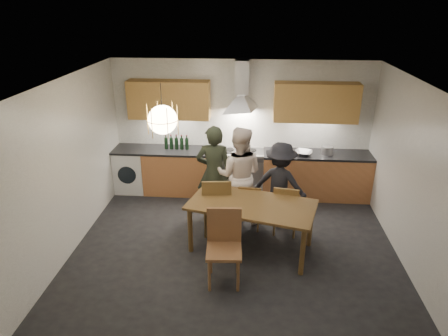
# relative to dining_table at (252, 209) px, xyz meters

# --- Properties ---
(ground) EXTENTS (5.00, 5.00, 0.00)m
(ground) POSITION_rel_dining_table_xyz_m (-0.25, -0.03, -0.70)
(ground) COLOR black
(ground) RESTS_ON ground
(room_shell) EXTENTS (5.02, 4.52, 2.61)m
(room_shell) POSITION_rel_dining_table_xyz_m (-0.25, -0.03, 1.01)
(room_shell) COLOR white
(room_shell) RESTS_ON ground
(counter_run) EXTENTS (5.00, 0.62, 0.90)m
(counter_run) POSITION_rel_dining_table_xyz_m (-0.23, 1.92, -0.25)
(counter_run) COLOR #D48851
(counter_run) RESTS_ON ground
(range_stove) EXTENTS (0.90, 0.60, 0.92)m
(range_stove) POSITION_rel_dining_table_xyz_m (-0.25, 1.91, -0.26)
(range_stove) COLOR silver
(range_stove) RESTS_ON ground
(wall_fixtures) EXTENTS (4.30, 0.54, 1.10)m
(wall_fixtures) POSITION_rel_dining_table_xyz_m (-0.25, 2.03, 1.17)
(wall_fixtures) COLOR tan
(wall_fixtures) RESTS_ON ground
(pendant_lamp) EXTENTS (0.43, 0.43, 0.70)m
(pendant_lamp) POSITION_rel_dining_table_xyz_m (-1.25, -0.13, 1.40)
(pendant_lamp) COLOR black
(pendant_lamp) RESTS_ON ground
(dining_table) EXTENTS (2.05, 1.39, 0.79)m
(dining_table) POSITION_rel_dining_table_xyz_m (0.00, 0.00, 0.00)
(dining_table) COLOR brown
(dining_table) RESTS_ON ground
(chair_back_left) EXTENTS (0.51, 0.51, 1.02)m
(chair_back_left) POSITION_rel_dining_table_xyz_m (-0.57, 0.36, -0.11)
(chair_back_left) COLOR brown
(chair_back_left) RESTS_ON ground
(chair_back_mid) EXTENTS (0.41, 0.41, 0.82)m
(chair_back_mid) POSITION_rel_dining_table_xyz_m (-0.03, 0.57, -0.23)
(chair_back_mid) COLOR brown
(chair_back_mid) RESTS_ON ground
(chair_back_right) EXTENTS (0.46, 0.46, 0.89)m
(chair_back_right) POSITION_rel_dining_table_xyz_m (0.55, 0.44, -0.19)
(chair_back_right) COLOR brown
(chair_back_right) RESTS_ON ground
(chair_front) EXTENTS (0.50, 0.50, 1.04)m
(chair_front) POSITION_rel_dining_table_xyz_m (-0.36, -0.74, -0.10)
(chair_front) COLOR brown
(chair_front) RESTS_ON ground
(person_left) EXTENTS (0.62, 0.41, 1.70)m
(person_left) POSITION_rel_dining_table_xyz_m (-0.67, 0.97, 0.15)
(person_left) COLOR black
(person_left) RESTS_ON ground
(person_mid) EXTENTS (0.89, 0.72, 1.70)m
(person_mid) POSITION_rel_dining_table_xyz_m (-0.23, 0.91, 0.15)
(person_mid) COLOR beige
(person_mid) RESTS_ON ground
(person_right) EXTENTS (1.07, 0.82, 1.47)m
(person_right) POSITION_rel_dining_table_xyz_m (0.47, 0.85, 0.03)
(person_right) COLOR black
(person_right) RESTS_ON ground
(mixing_bowl) EXTENTS (0.40, 0.40, 0.08)m
(mixing_bowl) POSITION_rel_dining_table_xyz_m (0.94, 1.82, 0.24)
(mixing_bowl) COLOR silver
(mixing_bowl) RESTS_ON counter_run
(stock_pot) EXTENTS (0.28, 0.28, 0.15)m
(stock_pot) POSITION_rel_dining_table_xyz_m (1.40, 1.89, 0.28)
(stock_pot) COLOR silver
(stock_pot) RESTS_ON counter_run
(wine_bottles) EXTENTS (0.48, 0.07, 0.29)m
(wine_bottles) POSITION_rel_dining_table_xyz_m (-1.50, 1.95, 0.35)
(wine_bottles) COLOR black
(wine_bottles) RESTS_ON counter_run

